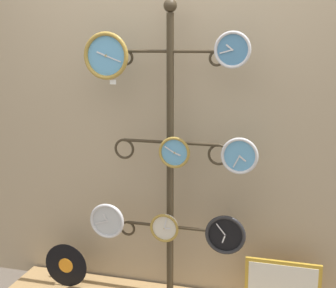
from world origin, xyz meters
The scene contains 12 objects.
shop_wall centered at (0.00, 0.57, 1.40)m, with size 4.40×0.04×2.80m.
display_stand centered at (0.00, 0.41, 0.79)m, with size 0.75×0.34×1.97m.
clock_top_left centered at (-0.38, 0.32, 1.64)m, with size 0.29×0.04×0.29m.
clock_top_right centered at (0.39, 0.32, 1.67)m, with size 0.21×0.04×0.21m.
clock_middle_center centered at (0.05, 0.33, 1.06)m, with size 0.20×0.04×0.20m.
clock_middle_right centered at (0.45, 0.32, 1.07)m, with size 0.22×0.04×0.22m.
clock_bottom_left centered at (-0.39, 0.30, 0.58)m, with size 0.24×0.04×0.24m.
clock_bottom_center centered at (-0.01, 0.33, 0.56)m, with size 0.19×0.04×0.19m.
clock_bottom_right centered at (0.37, 0.33, 0.56)m, with size 0.25×0.04×0.25m.
vinyl_record centered at (-0.72, 0.33, 0.21)m, with size 0.31×0.01×0.31m.
picture_frame centered at (0.73, 0.36, 0.24)m, with size 0.46×0.02×0.35m.
price_tag_upper centered at (-0.34, 0.32, 1.48)m, with size 0.04×0.00×0.03m.
Camera 1 is at (0.74, -2.35, 1.70)m, focal length 50.00 mm.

